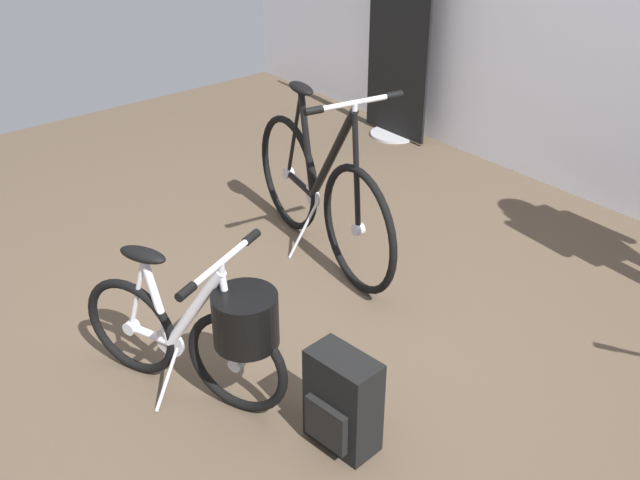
# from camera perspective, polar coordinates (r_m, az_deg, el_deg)

# --- Properties ---
(ground_plane) EXTENTS (7.32, 7.32, 0.00)m
(ground_plane) POSITION_cam_1_polar(r_m,az_deg,el_deg) (3.50, -1.11, -9.08)
(ground_plane) COLOR brown
(floor_banner_stand) EXTENTS (0.60, 0.36, 1.53)m
(floor_banner_stand) POSITION_cam_1_polar(r_m,az_deg,el_deg) (5.71, 5.89, 14.16)
(floor_banner_stand) COLOR #B7B7BC
(floor_banner_stand) RESTS_ON ground_plane
(folding_bike_foreground) EXTENTS (0.94, 0.56, 0.72)m
(folding_bike_foreground) POSITION_cam_1_polar(r_m,az_deg,el_deg) (3.12, -8.58, -6.63)
(folding_bike_foreground) COLOR black
(folding_bike_foreground) RESTS_ON ground_plane
(display_bike_left) EXTENTS (1.44, 0.53, 1.01)m
(display_bike_left) POSITION_cam_1_polar(r_m,az_deg,el_deg) (4.12, 0.06, 3.59)
(display_bike_left) COLOR black
(display_bike_left) RESTS_ON ground_plane
(backpack_on_floor) EXTENTS (0.30, 0.21, 0.42)m
(backpack_on_floor) POSITION_cam_1_polar(r_m,az_deg,el_deg) (2.98, 1.66, -12.06)
(backpack_on_floor) COLOR black
(backpack_on_floor) RESTS_ON ground_plane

